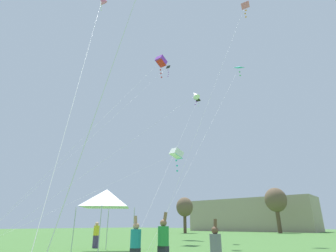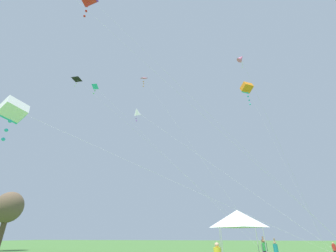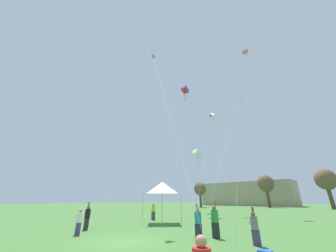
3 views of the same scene
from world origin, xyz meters
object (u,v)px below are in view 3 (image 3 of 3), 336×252
(kite_white_diamond_0, at_px, (212,115))
(kite_cyan_delta_4, at_px, (240,93))
(person_black_shirt, at_px, (87,216))
(person_yellow_shirt, at_px, (153,210))
(person_white_shirt, at_px, (79,221))
(kite_black_delta_6, at_px, (187,93))
(kite_white_box_8, at_px, (197,153))
(person_grey_shirt, at_px, (255,226))
(festival_tent, at_px, (162,188))
(person_teal_shirt, at_px, (198,221))
(kite_pink_diamond_2, at_px, (153,56))
(person_green_shirt, at_px, (215,219))
(kite_black_delta_3, at_px, (212,116))
(kite_purple_box_1, at_px, (185,90))
(kite_pink_delta_7, at_px, (245,53))

(kite_white_diamond_0, height_order, kite_cyan_delta_4, kite_cyan_delta_4)
(person_black_shirt, distance_m, kite_cyan_delta_4, 29.70)
(kite_cyan_delta_4, bearing_deg, person_yellow_shirt, -117.47)
(person_white_shirt, height_order, person_black_shirt, person_black_shirt)
(kite_white_diamond_0, distance_m, kite_black_delta_6, 19.38)
(person_yellow_shirt, distance_m, kite_white_box_8, 17.22)
(kite_white_box_8, bearing_deg, person_grey_shirt, -49.89)
(person_grey_shirt, relative_size, kite_white_box_8, 0.07)
(festival_tent, bearing_deg, person_black_shirt, -101.19)
(person_teal_shirt, xyz_separation_m, kite_pink_diamond_2, (-6.35, 1.40, 17.58))
(kite_pink_diamond_2, bearing_deg, person_green_shirt, -4.75)
(kite_black_delta_3, distance_m, kite_black_delta_6, 13.70)
(kite_pink_diamond_2, xyz_separation_m, kite_black_delta_6, (-10.10, 20.56, 8.16))
(festival_tent, distance_m, kite_white_diamond_0, 14.01)
(person_grey_shirt, bearing_deg, kite_white_box_8, 58.81)
(kite_purple_box_1, bearing_deg, festival_tent, -64.73)
(person_yellow_shirt, distance_m, person_black_shirt, 8.79)
(kite_black_delta_3, bearing_deg, person_white_shirt, -85.64)
(person_white_shirt, height_order, person_yellow_shirt, person_yellow_shirt)
(kite_pink_delta_7, bearing_deg, kite_white_box_8, 157.15)
(kite_pink_diamond_2, height_order, kite_cyan_delta_4, kite_cyan_delta_4)
(person_teal_shirt, distance_m, person_black_shirt, 8.78)
(person_teal_shirt, distance_m, kite_cyan_delta_4, 27.04)
(kite_purple_box_1, xyz_separation_m, kite_black_delta_3, (4.31, 2.27, -6.54))
(kite_purple_box_1, xyz_separation_m, kite_black_delta_6, (-3.94, 6.17, 3.68))
(person_yellow_shirt, xyz_separation_m, kite_pink_diamond_2, (3.59, -4.13, 17.55))
(festival_tent, relative_size, kite_pink_diamond_2, 0.20)
(kite_pink_delta_7, bearing_deg, kite_black_delta_3, 154.63)
(kite_cyan_delta_4, bearing_deg, person_teal_shirt, -81.75)
(person_grey_shirt, height_order, kite_black_delta_6, kite_black_delta_6)
(kite_cyan_delta_4, height_order, kite_white_box_8, kite_cyan_delta_4)
(person_yellow_shirt, relative_size, kite_white_diamond_0, 0.11)
(kite_cyan_delta_4, distance_m, kite_white_box_8, 13.63)
(person_black_shirt, height_order, kite_pink_delta_7, kite_pink_delta_7)
(person_teal_shirt, bearing_deg, kite_pink_diamond_2, 3.04)
(person_white_shirt, xyz_separation_m, kite_cyan_delta_4, (3.69, 23.73, 18.86))
(person_yellow_shirt, xyz_separation_m, kite_white_diamond_0, (4.81, 7.09, 13.06))
(kite_pink_diamond_2, xyz_separation_m, kite_black_delta_3, (-1.85, 16.65, -2.06))
(person_green_shirt, xyz_separation_m, kite_black_delta_3, (-8.90, 17.24, 15.45))
(festival_tent, xyz_separation_m, kite_cyan_delta_4, (4.06, 15.46, 16.44))
(kite_purple_box_1, xyz_separation_m, kite_pink_delta_7, (13.18, -1.94, 0.03))
(kite_black_delta_6, height_order, kite_pink_delta_7, kite_black_delta_6)
(person_grey_shirt, height_order, person_yellow_shirt, person_yellow_shirt)
(kite_black_delta_6, bearing_deg, kite_pink_diamond_2, -63.83)
(person_white_shirt, xyz_separation_m, person_black_shirt, (-1.74, 1.36, 0.10))
(kite_black_delta_3, bearing_deg, person_grey_shirt, -57.03)
(kite_black_delta_3, height_order, kite_black_delta_6, kite_black_delta_6)
(kite_white_diamond_0, bearing_deg, kite_pink_diamond_2, -96.20)
(person_teal_shirt, relative_size, kite_pink_diamond_2, 0.10)
(person_grey_shirt, relative_size, person_green_shirt, 0.86)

